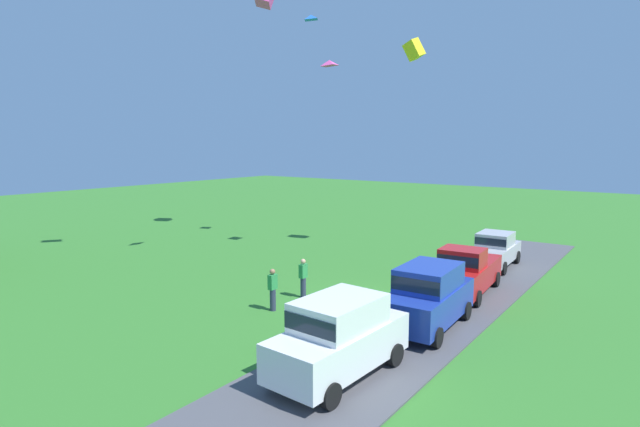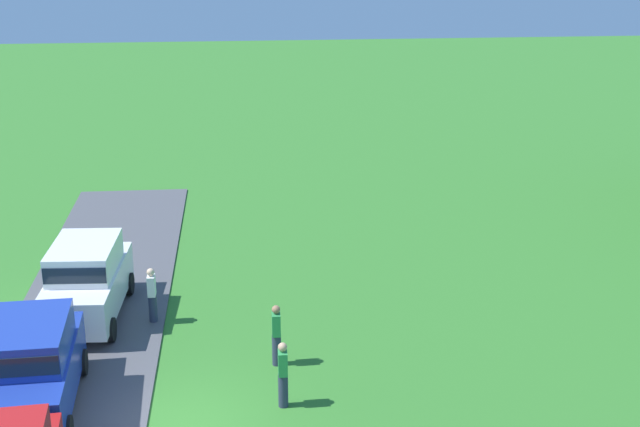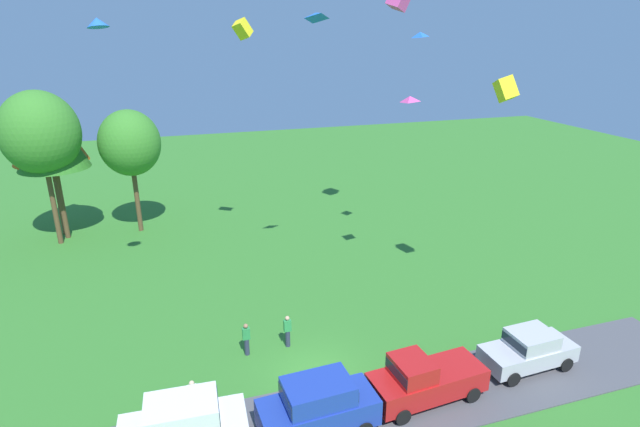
{
  "view_description": "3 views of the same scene",
  "coord_description": "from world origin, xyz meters",
  "px_view_note": "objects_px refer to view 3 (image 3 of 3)",
  "views": [
    {
      "loc": [
        -17.15,
        -10.31,
        6.62
      ],
      "look_at": [
        1.77,
        3.48,
        3.33
      ],
      "focal_mm": 28.0,
      "sensor_mm": 36.0,
      "label": 1
    },
    {
      "loc": [
        18.11,
        1.83,
        11.6
      ],
      "look_at": [
        0.9,
        3.34,
        5.49
      ],
      "focal_mm": 50.0,
      "sensor_mm": 36.0,
      "label": 2
    },
    {
      "loc": [
        -5.59,
        -18.08,
        14.79
      ],
      "look_at": [
        2.13,
        6.14,
        5.52
      ],
      "focal_mm": 28.0,
      "sensor_mm": 36.0,
      "label": 3
    }
  ],
  "objects_px": {
    "car_pickup_near_entrance": "(423,379)",
    "person_beside_suv": "(288,331)",
    "kite_diamond_high_left": "(410,99)",
    "kite_diamond_low_drifter": "(316,16)",
    "car_suv_far_end": "(318,405)",
    "tree_lone_near": "(46,127)",
    "person_watching_sky": "(193,398)",
    "kite_box_trailing_tail": "(243,29)",
    "tree_right_of_center": "(49,135)",
    "kite_delta_near_flag": "(97,22)",
    "car_sedan_mid_row": "(529,349)",
    "tree_far_right": "(130,143)",
    "person_on_lawn": "(246,339)",
    "tree_center_back": "(40,133)",
    "kite_diamond_topmost": "(420,35)",
    "car_suv_by_flagpole": "(183,426)",
    "kite_box_high_right": "(506,89)"
  },
  "relations": [
    {
      "from": "car_pickup_near_entrance",
      "to": "person_beside_suv",
      "type": "bearing_deg",
      "value": 128.96
    },
    {
      "from": "kite_diamond_high_left",
      "to": "kite_diamond_low_drifter",
      "type": "bearing_deg",
      "value": 168.47
    },
    {
      "from": "car_suv_far_end",
      "to": "tree_lone_near",
      "type": "height_order",
      "value": "tree_lone_near"
    },
    {
      "from": "person_watching_sky",
      "to": "kite_box_trailing_tail",
      "type": "distance_m",
      "value": 21.08
    },
    {
      "from": "tree_right_of_center",
      "to": "kite_delta_near_flag",
      "type": "bearing_deg",
      "value": -67.88
    },
    {
      "from": "person_watching_sky",
      "to": "kite_diamond_high_left",
      "type": "distance_m",
      "value": 18.6
    },
    {
      "from": "car_sedan_mid_row",
      "to": "tree_far_right",
      "type": "relative_size",
      "value": 0.47
    },
    {
      "from": "person_on_lawn",
      "to": "tree_right_of_center",
      "type": "bearing_deg",
      "value": 119.22
    },
    {
      "from": "car_pickup_near_entrance",
      "to": "tree_far_right",
      "type": "relative_size",
      "value": 0.54
    },
    {
      "from": "tree_center_back",
      "to": "kite_diamond_low_drifter",
      "type": "bearing_deg",
      "value": -37.05
    },
    {
      "from": "car_pickup_near_entrance",
      "to": "tree_center_back",
      "type": "xyz_separation_m",
      "value": [
        -17.42,
        23.27,
        7.12
      ]
    },
    {
      "from": "tree_far_right",
      "to": "kite_diamond_high_left",
      "type": "xyz_separation_m",
      "value": [
        15.61,
        -14.12,
        4.33
      ]
    },
    {
      "from": "kite_diamond_topmost",
      "to": "car_sedan_mid_row",
      "type": "bearing_deg",
      "value": -89.89
    },
    {
      "from": "car_suv_by_flagpole",
      "to": "car_sedan_mid_row",
      "type": "relative_size",
      "value": 1.05
    },
    {
      "from": "car_pickup_near_entrance",
      "to": "tree_center_back",
      "type": "bearing_deg",
      "value": 126.81
    },
    {
      "from": "car_sedan_mid_row",
      "to": "tree_far_right",
      "type": "xyz_separation_m",
      "value": [
        -17.5,
        23.66,
        5.94
      ]
    },
    {
      "from": "car_suv_by_flagpole",
      "to": "person_on_lawn",
      "type": "bearing_deg",
      "value": 58.91
    },
    {
      "from": "tree_far_right",
      "to": "kite_diamond_low_drifter",
      "type": "xyz_separation_m",
      "value": [
        10.5,
        -13.07,
        8.58
      ]
    },
    {
      "from": "kite_box_trailing_tail",
      "to": "car_suv_by_flagpole",
      "type": "bearing_deg",
      "value": -108.74
    },
    {
      "from": "kite_diamond_topmost",
      "to": "kite_diamond_high_left",
      "type": "height_order",
      "value": "kite_diamond_topmost"
    },
    {
      "from": "tree_right_of_center",
      "to": "kite_diamond_topmost",
      "type": "distance_m",
      "value": 26.39
    },
    {
      "from": "kite_diamond_low_drifter",
      "to": "kite_diamond_high_left",
      "type": "xyz_separation_m",
      "value": [
        5.11,
        -1.04,
        -4.25
      ]
    },
    {
      "from": "person_on_lawn",
      "to": "kite_diamond_high_left",
      "type": "distance_m",
      "value": 15.42
    },
    {
      "from": "person_beside_suv",
      "to": "tree_right_of_center",
      "type": "distance_m",
      "value": 23.65
    },
    {
      "from": "car_pickup_near_entrance",
      "to": "person_on_lawn",
      "type": "relative_size",
      "value": 3.0
    },
    {
      "from": "tree_right_of_center",
      "to": "tree_center_back",
      "type": "bearing_deg",
      "value": -108.99
    },
    {
      "from": "car_sedan_mid_row",
      "to": "tree_lone_near",
      "type": "relative_size",
      "value": 0.41
    },
    {
      "from": "car_sedan_mid_row",
      "to": "tree_far_right",
      "type": "distance_m",
      "value": 30.02
    },
    {
      "from": "kite_box_high_right",
      "to": "kite_diamond_low_drifter",
      "type": "xyz_separation_m",
      "value": [
        -8.33,
        4.91,
        3.43
      ]
    },
    {
      "from": "tree_far_right",
      "to": "kite_box_trailing_tail",
      "type": "distance_m",
      "value": 13.28
    },
    {
      "from": "car_sedan_mid_row",
      "to": "tree_lone_near",
      "type": "height_order",
      "value": "tree_lone_near"
    },
    {
      "from": "tree_far_right",
      "to": "kite_diamond_topmost",
      "type": "bearing_deg",
      "value": -33.01
    },
    {
      "from": "car_pickup_near_entrance",
      "to": "person_watching_sky",
      "type": "distance_m",
      "value": 9.52
    },
    {
      "from": "tree_center_back",
      "to": "kite_diamond_low_drifter",
      "type": "distance_m",
      "value": 21.53
    },
    {
      "from": "tree_right_of_center",
      "to": "kite_box_trailing_tail",
      "type": "xyz_separation_m",
      "value": [
        12.96,
        -7.48,
        7.06
      ]
    },
    {
      "from": "person_on_lawn",
      "to": "kite_delta_near_flag",
      "type": "bearing_deg",
      "value": 132.8
    },
    {
      "from": "car_suv_by_flagpole",
      "to": "tree_right_of_center",
      "type": "relative_size",
      "value": 0.45
    },
    {
      "from": "tree_far_right",
      "to": "kite_box_high_right",
      "type": "bearing_deg",
      "value": -43.68
    },
    {
      "from": "person_on_lawn",
      "to": "kite_box_high_right",
      "type": "bearing_deg",
      "value": 2.91
    },
    {
      "from": "car_suv_far_end",
      "to": "person_watching_sky",
      "type": "bearing_deg",
      "value": 152.46
    },
    {
      "from": "car_pickup_near_entrance",
      "to": "tree_center_back",
      "type": "distance_m",
      "value": 29.93
    },
    {
      "from": "person_beside_suv",
      "to": "tree_right_of_center",
      "type": "xyz_separation_m",
      "value": [
        -12.59,
        18.75,
        7.03
      ]
    },
    {
      "from": "car_sedan_mid_row",
      "to": "kite_diamond_topmost",
      "type": "bearing_deg",
      "value": 90.11
    },
    {
      "from": "tree_right_of_center",
      "to": "kite_box_high_right",
      "type": "bearing_deg",
      "value": -36.91
    },
    {
      "from": "car_sedan_mid_row",
      "to": "car_suv_by_flagpole",
      "type": "bearing_deg",
      "value": -178.62
    },
    {
      "from": "person_beside_suv",
      "to": "kite_delta_near_flag",
      "type": "bearing_deg",
      "value": 142.74
    },
    {
      "from": "car_suv_far_end",
      "to": "kite_box_trailing_tail",
      "type": "relative_size",
      "value": 4.77
    },
    {
      "from": "kite_box_high_right",
      "to": "kite_box_trailing_tail",
      "type": "relative_size",
      "value": 1.08
    },
    {
      "from": "person_on_lawn",
      "to": "kite_diamond_topmost",
      "type": "height_order",
      "value": "kite_diamond_topmost"
    },
    {
      "from": "tree_right_of_center",
      "to": "car_suv_by_flagpole",
      "type": "bearing_deg",
      "value": -73.19
    }
  ]
}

